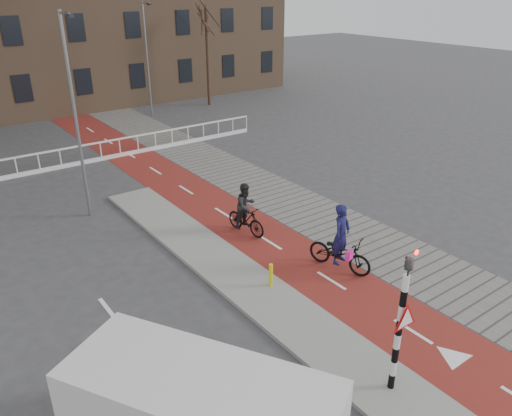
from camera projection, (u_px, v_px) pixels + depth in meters
ground at (344, 334)px, 12.83m from camera, size 120.00×120.00×0.00m
bike_lane at (198, 197)px, 20.97m from camera, size 2.50×60.00×0.01m
sidewalk at (251, 183)px, 22.48m from camera, size 3.00×60.00×0.01m
curb_island at (234, 274)px, 15.36m from camera, size 1.80×16.00×0.12m
traffic_signal at (401, 318)px, 10.20m from camera, size 0.80×0.80×3.68m
bollard at (271, 275)px, 14.51m from camera, size 0.12×0.12×0.72m
cyclist_near at (340, 248)px, 15.44m from camera, size 1.32×2.25×2.19m
cyclist_far at (246, 213)px, 17.65m from camera, size 0.90×1.82×1.90m
tree_right at (208, 57)px, 35.42m from camera, size 0.22×0.22×6.85m
streetlight_near at (76, 121)px, 17.80m from camera, size 0.12×0.12×7.45m
streetlight_right at (147, 61)px, 32.49m from camera, size 0.12×0.12×7.17m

